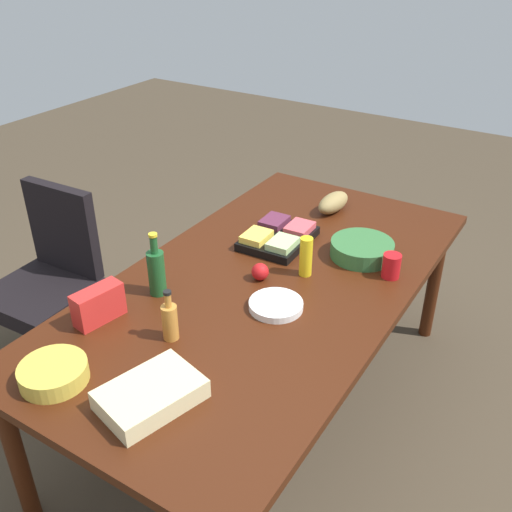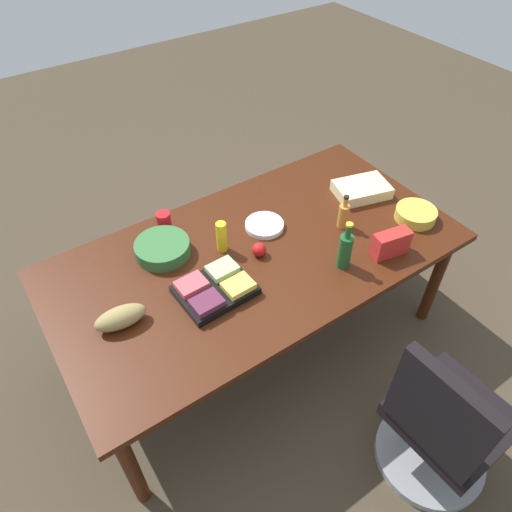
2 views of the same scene
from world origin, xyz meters
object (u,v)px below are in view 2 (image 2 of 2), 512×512
Objects in this scene: dressing_bottle at (344,215)px; paper_plate_stack at (264,225)px; bread_loaf at (120,318)px; wine_bottle at (345,250)px; office_chair at (441,430)px; red_solo_cup at (164,221)px; salad_bowl at (163,248)px; chip_bag_red at (391,243)px; conference_table at (256,261)px; fruit_platter at (215,288)px; chip_bowl at (416,214)px; sheet_cake at (362,189)px; mustard_bottle at (222,237)px; apple_red at (258,250)px.

paper_plate_stack is (0.37, -0.24, -0.06)m from dressing_bottle.
wine_bottle is at bearing 165.72° from bread_loaf.
red_solo_cup is at bearing -70.24° from office_chair.
dressing_bottle is at bearing 158.82° from salad_bowl.
chip_bag_red is (-0.32, -0.76, 0.45)m from office_chair.
red_solo_cup is at bearing -32.71° from dressing_bottle.
conference_table is 1.23m from office_chair.
chip_bowl is at bearing 172.85° from fruit_platter.
dressing_bottle is 0.57× the size of fruit_platter.
salad_bowl reaches higher than sheet_cake.
office_chair is 1.41m from sheet_cake.
dressing_bottle reaches higher than chip_bag_red.
office_chair is at bearing 109.76° from red_solo_cup.
salad_bowl is (1.00, -0.67, -0.03)m from chip_bag_red.
bread_loaf is 1.72m from chip_bowl.
salad_bowl is at bearing -77.39° from fruit_platter.
chip_bag_red is at bearing 100.52° from dressing_bottle.
wine_bottle reaches higher than sheet_cake.
sheet_cake is at bearing 161.52° from red_solo_cup.
fruit_platter is 2.04× the size of mustard_bottle.
wine_bottle reaches higher than paper_plate_stack.
chip_bowl is (-0.92, 0.28, 0.10)m from conference_table.
sheet_cake is (-1.15, -0.19, 0.00)m from fruit_platter.
salad_bowl is at bearing -33.97° from chip_bag_red.
chip_bag_red is 0.89m from mustard_bottle.
red_solo_cup is (0.47, -0.31, 0.04)m from paper_plate_stack.
conference_table is at bearing -34.76° from chip_bag_red.
conference_table is 0.83m from sheet_cake.
salad_bowl is (0.09, -0.40, 0.01)m from fruit_platter.
bread_loaf reaches higher than sheet_cake.
fruit_platter is 1.17m from sheet_cake.
bread_loaf is 0.49m from salad_bowl.
salad_bowl is at bearing 61.05° from red_solo_cup.
apple_red reaches higher than sheet_cake.
chip_bag_red is 1.24m from red_solo_cup.
mustard_bottle is at bearing -127.48° from fruit_platter.
paper_plate_stack is at bearing -70.73° from wine_bottle.
chip_bowl is (-0.77, 0.43, 0.02)m from paper_plate_stack.
chip_bowl is 1.45m from salad_bowl.
chip_bag_red reaches higher than red_solo_cup.
conference_table is at bearing 138.97° from mustard_bottle.
conference_table is 9.21× the size of bread_loaf.
mustard_bottle is at bearing -20.94° from chip_bowl.
chip_bag_red reaches higher than paper_plate_stack.
apple_red and salad_bowl have the same top height.
dressing_bottle is 0.66× the size of sheet_cake.
paper_plate_stack is 0.69× the size of sheet_cake.
office_chair is 4.15× the size of chip_bowl.
apple_red is 0.70m from chip_bag_red.
wine_bottle reaches higher than dressing_bottle.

